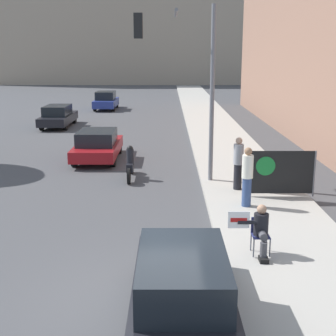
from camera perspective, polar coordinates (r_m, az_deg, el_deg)
The scene contains 13 objects.
ground_plane at distance 9.52m, azimuth -3.76°, elevation -15.91°, with size 160.00×160.00×0.00m, color #444447.
sidewalk_curb at distance 23.88m, azimuth 6.99°, elevation 2.54°, with size 3.41×90.00×0.16m, color #A8A399.
building_backdrop_far at distance 78.00m, azimuth -2.07°, elevation 19.14°, with size 52.00×12.00×23.86m.
seated_protester at distance 11.01m, azimuth 11.15°, elevation -7.28°, with size 0.98×0.77×1.19m.
jogger_on_sidewalk at distance 14.30m, azimuth 9.58°, elevation -1.00°, with size 0.34×0.34×1.83m.
pedestrian_behind at distance 16.06m, azimuth 8.50°, elevation 0.62°, with size 0.34×0.34×1.80m.
protest_banner at distance 15.53m, azimuth 13.42°, elevation -0.52°, with size 2.27×0.06×1.51m.
traffic_light_pole at distance 16.70m, azimuth 2.18°, elevation 12.36°, with size 2.81×2.58×6.18m.
parked_car_curbside at distance 8.22m, azimuth 1.69°, elevation -15.02°, with size 1.70×4.53×1.53m.
car_on_road_nearest at distance 21.33m, azimuth -8.63°, elevation 2.79°, with size 1.86×4.27×1.36m.
car_on_road_midblock at distance 31.61m, azimuth -13.31°, elevation 6.18°, with size 1.73×4.63×1.41m.
car_on_road_distant at distance 40.76m, azimuth -7.62°, elevation 8.15°, with size 1.76×4.41×1.54m.
motorcycle_on_road at distance 17.99m, azimuth -4.67°, elevation 0.41°, with size 0.28×2.14×1.31m.
Camera 1 is at (0.59, -8.24, 4.72)m, focal length 50.00 mm.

